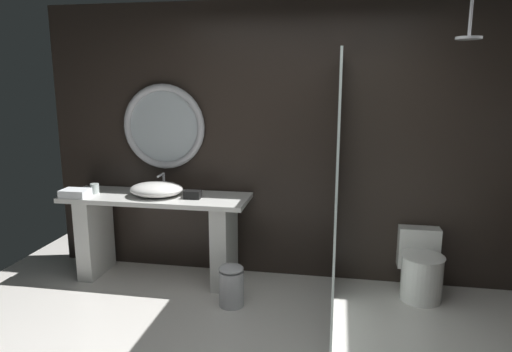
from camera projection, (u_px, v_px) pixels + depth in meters
name	position (u px, v px, depth m)	size (l,w,h in m)	color
back_wall_panel	(292.00, 144.00, 4.35)	(4.80, 0.10, 2.60)	black
vanity_counter	(158.00, 228.00, 4.39)	(1.75, 0.57, 0.83)	silver
vessel_sink	(156.00, 189.00, 4.29)	(0.50, 0.41, 0.19)	white
tumbler_cup	(95.00, 189.00, 4.39)	(0.08, 0.08, 0.10)	silver
tissue_box	(193.00, 195.00, 4.21)	(0.15, 0.10, 0.07)	black
round_wall_mirror	(164.00, 127.00, 4.45)	(0.82, 0.07, 0.82)	#B7B7BC
shower_glass_panel	(337.00, 192.00, 3.55)	(0.02, 1.52, 2.08)	silver
rain_shower_head	(469.00, 34.00, 3.38)	(0.19, 0.19, 0.32)	#B7B7BC
toilet	(421.00, 267.00, 4.07)	(0.37, 0.54, 0.58)	white
waste_bin	(231.00, 285.00, 3.90)	(0.21, 0.21, 0.36)	#B7B7BC
folded_hand_towel	(75.00, 193.00, 4.27)	(0.24, 0.19, 0.07)	white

